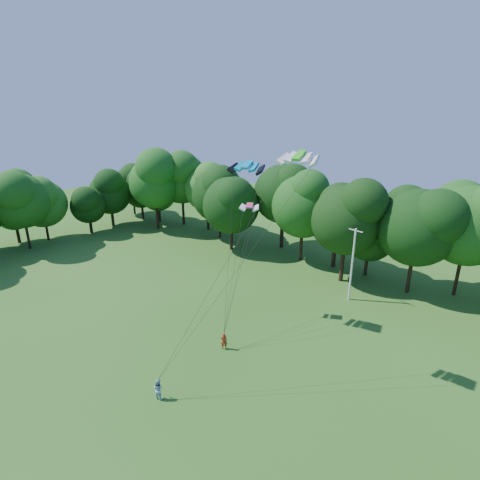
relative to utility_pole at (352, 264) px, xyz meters
The scene contains 10 objects.
ground 28.55m from the utility_pole, 96.13° to the right, with size 160.00×160.00×0.00m, color #265818.
utility_pole is the anchor object (origin of this frame).
kite_flyer_left 16.63m from the utility_pole, 110.71° to the right, with size 0.57×0.38×1.57m, color maroon.
kite_flyer_right 23.73m from the utility_pole, 104.75° to the right, with size 0.80×0.62×1.64m, color #9BBBD7.
kite_teal 16.32m from the utility_pole, 127.52° to the right, with size 3.40×1.95×0.67m.
kite_green 18.69m from the utility_pole, 90.73° to the right, with size 2.80×1.25×0.67m.
kite_pink 13.44m from the utility_pole, 132.66° to the right, with size 2.06×1.58×0.40m.
tree_back_west 37.72m from the utility_pole, behind, with size 9.56×9.56×13.91m.
tree_back_center 6.23m from the utility_pole, 121.16° to the left, with size 8.95×8.95×13.02m.
tree_flank_west 50.66m from the utility_pole, 166.43° to the right, with size 5.89×5.89×8.57m.
Camera 1 is at (14.58, -9.20, 19.92)m, focal length 28.00 mm.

